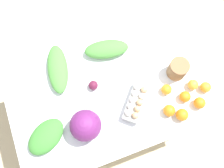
{
  "coord_description": "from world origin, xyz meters",
  "views": [
    {
      "loc": [
        -0.18,
        -0.48,
        2.27
      ],
      "look_at": [
        0.0,
        0.0,
        0.74
      ],
      "focal_mm": 40.0,
      "sensor_mm": 36.0,
      "label": 1
    }
  ],
  "objects_px": {
    "greens_bunch_chard": "(46,137)",
    "beet_root": "(93,85)",
    "orange_1": "(166,89)",
    "egg_carton": "(136,102)",
    "orange_0": "(185,97)",
    "greens_bunch_dandelion": "(58,69)",
    "orange_3": "(200,103)",
    "paper_bag": "(178,69)",
    "orange_2": "(169,111)",
    "greens_bunch_kale": "(106,49)",
    "orange_4": "(193,85)",
    "orange_5": "(206,87)",
    "orange_6": "(182,115)",
    "cabbage_purple": "(85,125)"
  },
  "relations": [
    {
      "from": "greens_bunch_chard",
      "to": "beet_root",
      "type": "xyz_separation_m",
      "value": [
        0.37,
        0.21,
        -0.01
      ]
    },
    {
      "from": "beet_root",
      "to": "orange_1",
      "type": "height_order",
      "value": "orange_1"
    },
    {
      "from": "egg_carton",
      "to": "orange_0",
      "type": "xyz_separation_m",
      "value": [
        0.31,
        -0.07,
        -0.01
      ]
    },
    {
      "from": "greens_bunch_dandelion",
      "to": "orange_3",
      "type": "distance_m",
      "value": 0.94
    },
    {
      "from": "greens_bunch_dandelion",
      "to": "greens_bunch_chard",
      "type": "relative_size",
      "value": 1.39
    },
    {
      "from": "paper_bag",
      "to": "orange_2",
      "type": "xyz_separation_m",
      "value": [
        -0.16,
        -0.23,
        -0.02
      ]
    },
    {
      "from": "paper_bag",
      "to": "greens_bunch_chard",
      "type": "bearing_deg",
      "value": -172.98
    },
    {
      "from": "greens_bunch_dandelion",
      "to": "greens_bunch_chard",
      "type": "xyz_separation_m",
      "value": [
        -0.19,
        -0.4,
        0.0
      ]
    },
    {
      "from": "greens_bunch_kale",
      "to": "greens_bunch_chard",
      "type": "distance_m",
      "value": 0.68
    },
    {
      "from": "greens_bunch_dandelion",
      "to": "orange_3",
      "type": "relative_size",
      "value": 4.65
    },
    {
      "from": "egg_carton",
      "to": "greens_bunch_chard",
      "type": "relative_size",
      "value": 1.03
    },
    {
      "from": "orange_1",
      "to": "orange_4",
      "type": "height_order",
      "value": "same"
    },
    {
      "from": "greens_bunch_dandelion",
      "to": "greens_bunch_kale",
      "type": "distance_m",
      "value": 0.35
    },
    {
      "from": "orange_5",
      "to": "orange_6",
      "type": "relative_size",
      "value": 0.89
    },
    {
      "from": "paper_bag",
      "to": "greens_bunch_chard",
      "type": "relative_size",
      "value": 0.5
    },
    {
      "from": "egg_carton",
      "to": "paper_bag",
      "type": "xyz_separation_m",
      "value": [
        0.33,
        0.11,
        0.02
      ]
    },
    {
      "from": "orange_0",
      "to": "orange_3",
      "type": "bearing_deg",
      "value": -45.87
    },
    {
      "from": "cabbage_purple",
      "to": "orange_1",
      "type": "bearing_deg",
      "value": 4.91
    },
    {
      "from": "orange_3",
      "to": "orange_2",
      "type": "bearing_deg",
      "value": 173.59
    },
    {
      "from": "greens_bunch_kale",
      "to": "greens_bunch_dandelion",
      "type": "bearing_deg",
      "value": -176.79
    },
    {
      "from": "egg_carton",
      "to": "beet_root",
      "type": "distance_m",
      "value": 0.3
    },
    {
      "from": "orange_2",
      "to": "greens_bunch_kale",
      "type": "bearing_deg",
      "value": 112.6
    },
    {
      "from": "greens_bunch_dandelion",
      "to": "greens_bunch_kale",
      "type": "bearing_deg",
      "value": 3.21
    },
    {
      "from": "beet_root",
      "to": "egg_carton",
      "type": "bearing_deg",
      "value": -43.66
    },
    {
      "from": "egg_carton",
      "to": "orange_1",
      "type": "xyz_separation_m",
      "value": [
        0.22,
        0.01,
        -0.01
      ]
    },
    {
      "from": "egg_carton",
      "to": "orange_2",
      "type": "xyz_separation_m",
      "value": [
        0.17,
        -0.12,
        -0.01
      ]
    },
    {
      "from": "beet_root",
      "to": "orange_2",
      "type": "height_order",
      "value": "orange_2"
    },
    {
      "from": "orange_0",
      "to": "orange_1",
      "type": "relative_size",
      "value": 1.06
    },
    {
      "from": "orange_0",
      "to": "greens_bunch_chard",
      "type": "bearing_deg",
      "value": 175.73
    },
    {
      "from": "greens_bunch_chard",
      "to": "cabbage_purple",
      "type": "bearing_deg",
      "value": -6.85
    },
    {
      "from": "greens_bunch_kale",
      "to": "orange_6",
      "type": "height_order",
      "value": "greens_bunch_kale"
    },
    {
      "from": "orange_0",
      "to": "egg_carton",
      "type": "bearing_deg",
      "value": 166.59
    },
    {
      "from": "orange_0",
      "to": "orange_3",
      "type": "distance_m",
      "value": 0.1
    },
    {
      "from": "cabbage_purple",
      "to": "beet_root",
      "type": "xyz_separation_m",
      "value": [
        0.13,
        0.24,
        -0.06
      ]
    },
    {
      "from": "paper_bag",
      "to": "orange_3",
      "type": "relative_size",
      "value": 1.68
    },
    {
      "from": "orange_0",
      "to": "orange_5",
      "type": "bearing_deg",
      "value": 4.08
    },
    {
      "from": "cabbage_purple",
      "to": "orange_4",
      "type": "xyz_separation_m",
      "value": [
        0.73,
        0.02,
        -0.06
      ]
    },
    {
      "from": "cabbage_purple",
      "to": "greens_bunch_chard",
      "type": "height_order",
      "value": "cabbage_purple"
    },
    {
      "from": "greens_bunch_dandelion",
      "to": "orange_6",
      "type": "relative_size",
      "value": 4.44
    },
    {
      "from": "beet_root",
      "to": "orange_0",
      "type": "bearing_deg",
      "value": -28.03
    },
    {
      "from": "orange_3",
      "to": "greens_bunch_kale",
      "type": "bearing_deg",
      "value": 127.18
    },
    {
      "from": "egg_carton",
      "to": "greens_bunch_dandelion",
      "type": "relative_size",
      "value": 0.74
    },
    {
      "from": "beet_root",
      "to": "orange_0",
      "type": "relative_size",
      "value": 0.86
    },
    {
      "from": "orange_3",
      "to": "orange_6",
      "type": "bearing_deg",
      "value": -167.57
    },
    {
      "from": "paper_bag",
      "to": "greens_bunch_kale",
      "type": "relative_size",
      "value": 0.42
    },
    {
      "from": "paper_bag",
      "to": "orange_2",
      "type": "distance_m",
      "value": 0.28
    },
    {
      "from": "beet_root",
      "to": "orange_6",
      "type": "distance_m",
      "value": 0.59
    },
    {
      "from": "beet_root",
      "to": "orange_5",
      "type": "relative_size",
      "value": 0.89
    },
    {
      "from": "orange_0",
      "to": "orange_5",
      "type": "distance_m",
      "value": 0.15
    },
    {
      "from": "egg_carton",
      "to": "greens_bunch_chard",
      "type": "distance_m",
      "value": 0.58
    }
  ]
}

